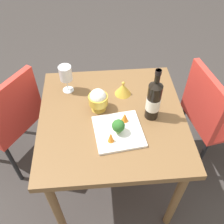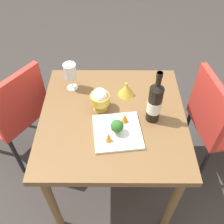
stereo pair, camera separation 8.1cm
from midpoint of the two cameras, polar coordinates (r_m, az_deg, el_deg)
ground_plane at (r=2.03m, az=1.18°, el=-14.86°), size 8.00×8.00×0.00m
dining_table at (r=1.49m, az=1.56°, el=-3.31°), size 0.82×0.82×0.74m
chair_near_window at (r=1.83m, az=23.27°, el=-1.38°), size 0.46×0.46×0.85m
chair_by_wall at (r=1.84m, az=-19.76°, el=0.38°), size 0.56×0.56×0.85m
wine_bottle at (r=1.34m, az=11.24°, el=2.13°), size 0.08×0.08×0.32m
wine_glass at (r=1.51m, az=-8.17°, el=9.08°), size 0.08×0.08×0.18m
rice_bowl at (r=1.40m, az=-1.30°, el=2.98°), size 0.11×0.11×0.14m
rice_bowl_lid at (r=1.52m, az=4.65°, el=5.05°), size 0.10×0.10×0.09m
serving_plate at (r=1.33m, az=2.75°, el=-4.56°), size 0.28×0.28×0.02m
broccoli_floret at (r=1.28m, az=2.76°, el=-3.35°), size 0.07×0.07×0.09m
carrot_garnish_left at (r=1.35m, az=4.43°, el=-1.42°), size 0.04×0.04×0.06m
carrot_garnish_right at (r=1.26m, az=0.85°, el=-5.78°), size 0.03×0.03×0.06m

